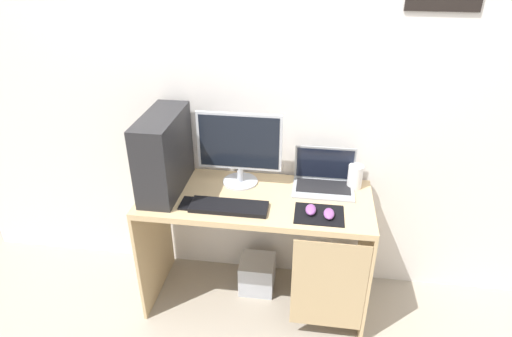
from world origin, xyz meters
TOP-DOWN VIEW (x-y plane):
  - ground_plane at (0.00, 0.00)m, footprint 8.00×8.00m
  - wall_back at (0.00, 0.32)m, footprint 4.00×0.05m
  - desk at (0.02, -0.01)m, footprint 1.31×0.55m
  - pc_tower at (-0.52, 0.02)m, footprint 0.19×0.49m
  - monitor at (-0.12, 0.14)m, footprint 0.49×0.21m
  - laptop at (0.38, 0.16)m, footprint 0.35×0.24m
  - speaker at (0.55, 0.18)m, footprint 0.09×0.09m
  - keyboard at (-0.13, -0.14)m, footprint 0.42×0.14m
  - mousepad at (0.36, -0.13)m, footprint 0.26×0.20m
  - mouse_left at (0.31, -0.12)m, footprint 0.06×0.10m
  - mouse_right at (0.41, -0.15)m, footprint 0.06×0.10m
  - cell_phone at (-0.36, -0.13)m, footprint 0.07×0.13m
  - subwoofer at (-0.01, 0.10)m, footprint 0.22×0.22m

SIDE VIEW (x-z plane):
  - ground_plane at x=0.00m, z-range 0.00..0.00m
  - subwoofer at x=-0.01m, z-range 0.00..0.22m
  - desk at x=0.02m, z-range 0.22..0.99m
  - mousepad at x=0.36m, z-range 0.77..0.78m
  - cell_phone at x=-0.36m, z-range 0.77..0.78m
  - keyboard at x=-0.13m, z-range 0.77..0.80m
  - mouse_left at x=0.31m, z-range 0.78..0.81m
  - mouse_right at x=0.41m, z-range 0.78..0.81m
  - laptop at x=0.38m, z-range 0.70..0.93m
  - speaker at x=0.55m, z-range 0.77..0.91m
  - pc_tower at x=-0.52m, z-range 0.77..1.23m
  - monitor at x=-0.12m, z-range 0.78..1.22m
  - wall_back at x=0.00m, z-range 0.00..2.60m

